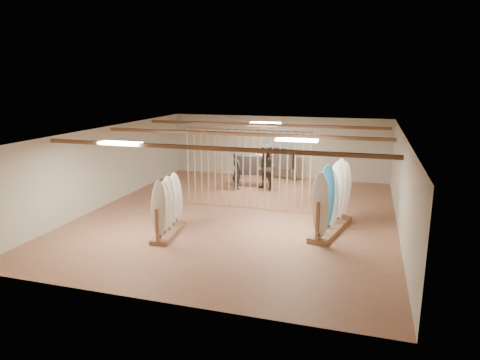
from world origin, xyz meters
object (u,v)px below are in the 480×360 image
(rack_right, at_px, (332,209))
(clothing_rack_a, at_px, (253,165))
(rack_left, at_px, (168,215))
(shopper_a, at_px, (237,169))
(shopper_b, at_px, (267,165))
(clothing_rack_b, at_px, (280,159))

(rack_right, relative_size, clothing_rack_a, 1.85)
(rack_left, distance_m, rack_right, 4.82)
(shopper_a, xyz_separation_m, shopper_b, (1.21, 0.16, 0.20))
(rack_left, relative_size, shopper_a, 1.11)
(clothing_rack_a, distance_m, shopper_b, 0.82)
(rack_left, xyz_separation_m, clothing_rack_b, (1.71, 7.80, 0.37))
(rack_right, bearing_deg, shopper_a, 149.21)
(shopper_b, bearing_deg, shopper_a, -147.81)
(rack_right, height_order, clothing_rack_a, rack_right)
(rack_right, xyz_separation_m, shopper_b, (-2.99, 4.20, 0.35))
(rack_left, xyz_separation_m, shopper_a, (0.33, 5.69, 0.25))
(clothing_rack_b, bearing_deg, shopper_a, -103.80)
(rack_left, height_order, clothing_rack_b, rack_left)
(shopper_b, bearing_deg, rack_left, -80.26)
(clothing_rack_a, relative_size, shopper_b, 0.67)
(rack_right, distance_m, clothing_rack_a, 5.92)
(clothing_rack_a, xyz_separation_m, shopper_a, (-0.53, -0.60, -0.06))
(rack_right, xyz_separation_m, clothing_rack_a, (-3.67, 4.64, 0.21))
(clothing_rack_b, relative_size, shopper_b, 0.71)
(shopper_b, bearing_deg, clothing_rack_b, 109.48)
(clothing_rack_a, distance_m, shopper_a, 0.80)
(rack_right, bearing_deg, shopper_b, 138.50)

